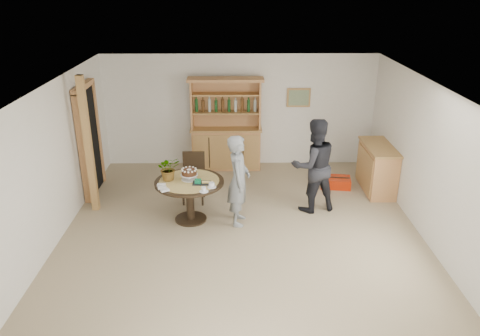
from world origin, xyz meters
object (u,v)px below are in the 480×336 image
(dining_chair, at_px, (194,174))
(red_suitcase, at_px, (335,182))
(adult_person, at_px, (314,165))
(hutch, at_px, (226,138))
(teen_boy, at_px, (239,180))
(sideboard, at_px, (377,168))
(dining_table, at_px, (190,189))

(dining_chair, bearing_deg, red_suitcase, 12.17)
(adult_person, distance_m, red_suitcase, 1.41)
(hutch, relative_size, teen_boy, 1.27)
(hutch, height_order, teen_boy, hutch)
(dining_chair, bearing_deg, adult_person, -10.01)
(red_suitcase, bearing_deg, hutch, 162.39)
(sideboard, bearing_deg, red_suitcase, 169.47)
(hutch, bearing_deg, adult_person, -52.40)
(hutch, distance_m, red_suitcase, 2.58)
(dining_chair, distance_m, red_suitcase, 2.94)
(teen_boy, distance_m, adult_person, 1.44)
(teen_boy, xyz_separation_m, adult_person, (1.36, 0.49, 0.07))
(hutch, xyz_separation_m, teen_boy, (0.25, -2.58, 0.11))
(dining_table, relative_size, adult_person, 0.69)
(dining_table, xyz_separation_m, red_suitcase, (2.86, 1.38, -0.50))
(sideboard, xyz_separation_m, red_suitcase, (-0.78, 0.15, -0.37))
(sideboard, height_order, dining_table, sideboard)
(teen_boy, bearing_deg, adult_person, -65.61)
(teen_boy, bearing_deg, sideboard, -59.95)
(adult_person, bearing_deg, teen_boy, 4.34)
(sideboard, distance_m, red_suitcase, 0.88)
(dining_table, relative_size, teen_boy, 0.75)
(dining_chair, bearing_deg, teen_boy, -46.40)
(dining_chair, xyz_separation_m, teen_boy, (0.85, -0.93, 0.27))
(dining_chair, relative_size, adult_person, 0.54)
(teen_boy, bearing_deg, dining_table, 87.73)
(adult_person, bearing_deg, sideboard, -165.10)
(dining_table, distance_m, red_suitcase, 3.21)
(teen_boy, height_order, adult_person, adult_person)
(sideboard, bearing_deg, adult_person, -149.49)
(dining_chair, height_order, teen_boy, teen_boy)
(dining_table, bearing_deg, dining_chair, 89.88)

